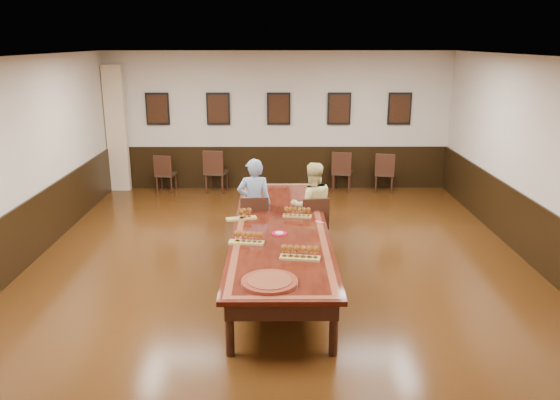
{
  "coord_description": "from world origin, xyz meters",
  "views": [
    {
      "loc": [
        -0.06,
        -7.75,
        3.42
      ],
      "look_at": [
        0.0,
        0.5,
        1.0
      ],
      "focal_mm": 35.0,
      "sensor_mm": 36.0,
      "label": 1
    }
  ],
  "objects_px": {
    "chair_woman": "(313,223)",
    "spare_chair_a": "(166,173)",
    "spare_chair_b": "(216,171)",
    "spare_chair_d": "(384,172)",
    "spare_chair_c": "(342,171)",
    "conference_table": "(280,234)",
    "carved_platter": "(270,282)",
    "chair_man": "(255,222)",
    "person_man": "(254,204)",
    "person_woman": "(312,206)"
  },
  "relations": [
    {
      "from": "carved_platter",
      "to": "conference_table",
      "type": "bearing_deg",
      "value": 86.17
    },
    {
      "from": "spare_chair_d",
      "to": "conference_table",
      "type": "bearing_deg",
      "value": 72.99
    },
    {
      "from": "spare_chair_d",
      "to": "carved_platter",
      "type": "distance_m",
      "value": 7.14
    },
    {
      "from": "chair_man",
      "to": "carved_platter",
      "type": "bearing_deg",
      "value": 92.91
    },
    {
      "from": "chair_man",
      "to": "person_woman",
      "type": "relative_size",
      "value": 0.66
    },
    {
      "from": "spare_chair_b",
      "to": "carved_platter",
      "type": "relative_size",
      "value": 1.24
    },
    {
      "from": "person_man",
      "to": "spare_chair_d",
      "type": "bearing_deg",
      "value": -131.53
    },
    {
      "from": "chair_man",
      "to": "spare_chair_d",
      "type": "distance_m",
      "value": 4.68
    },
    {
      "from": "person_man",
      "to": "person_woman",
      "type": "height_order",
      "value": "person_man"
    },
    {
      "from": "chair_woman",
      "to": "spare_chair_a",
      "type": "distance_m",
      "value": 4.9
    },
    {
      "from": "spare_chair_a",
      "to": "spare_chair_b",
      "type": "height_order",
      "value": "spare_chair_b"
    },
    {
      "from": "spare_chair_b",
      "to": "spare_chair_d",
      "type": "distance_m",
      "value": 3.92
    },
    {
      "from": "spare_chair_a",
      "to": "spare_chair_b",
      "type": "relative_size",
      "value": 0.88
    },
    {
      "from": "chair_woman",
      "to": "spare_chair_c",
      "type": "relative_size",
      "value": 0.99
    },
    {
      "from": "spare_chair_c",
      "to": "carved_platter",
      "type": "bearing_deg",
      "value": 88.77
    },
    {
      "from": "spare_chair_c",
      "to": "person_man",
      "type": "xyz_separation_m",
      "value": [
        -1.91,
        -3.67,
        0.3
      ]
    },
    {
      "from": "carved_platter",
      "to": "chair_man",
      "type": "bearing_deg",
      "value": 95.51
    },
    {
      "from": "chair_man",
      "to": "person_man",
      "type": "xyz_separation_m",
      "value": [
        -0.0,
        0.1,
        0.29
      ]
    },
    {
      "from": "person_man",
      "to": "carved_platter",
      "type": "distance_m",
      "value": 3.08
    },
    {
      "from": "spare_chair_d",
      "to": "conference_table",
      "type": "distance_m",
      "value": 5.22
    },
    {
      "from": "spare_chair_a",
      "to": "person_man",
      "type": "bearing_deg",
      "value": 128.65
    },
    {
      "from": "chair_woman",
      "to": "spare_chair_c",
      "type": "height_order",
      "value": "spare_chair_c"
    },
    {
      "from": "spare_chair_c",
      "to": "person_woman",
      "type": "xyz_separation_m",
      "value": [
        -0.94,
        -3.65,
        0.26
      ]
    },
    {
      "from": "chair_man",
      "to": "spare_chair_b",
      "type": "distance_m",
      "value": 3.84
    },
    {
      "from": "spare_chair_b",
      "to": "person_man",
      "type": "distance_m",
      "value": 3.74
    },
    {
      "from": "spare_chair_d",
      "to": "person_woman",
      "type": "relative_size",
      "value": 0.63
    },
    {
      "from": "spare_chair_a",
      "to": "person_woman",
      "type": "distance_m",
      "value": 4.82
    },
    {
      "from": "spare_chair_d",
      "to": "chair_man",
      "type": "bearing_deg",
      "value": 63.07
    },
    {
      "from": "chair_man",
      "to": "conference_table",
      "type": "distance_m",
      "value": 1.02
    },
    {
      "from": "person_woman",
      "to": "carved_platter",
      "type": "bearing_deg",
      "value": 69.31
    },
    {
      "from": "spare_chair_b",
      "to": "spare_chair_d",
      "type": "relative_size",
      "value": 1.08
    },
    {
      "from": "spare_chair_a",
      "to": "person_woman",
      "type": "bearing_deg",
      "value": 138.66
    },
    {
      "from": "spare_chair_c",
      "to": "carved_platter",
      "type": "xyz_separation_m",
      "value": [
        -1.62,
        -6.73,
        0.3
      ]
    },
    {
      "from": "spare_chair_b",
      "to": "carved_platter",
      "type": "height_order",
      "value": "spare_chair_b"
    },
    {
      "from": "spare_chair_b",
      "to": "person_man",
      "type": "xyz_separation_m",
      "value": [
        1.03,
        -3.59,
        0.27
      ]
    },
    {
      "from": "chair_woman",
      "to": "spare_chair_d",
      "type": "xyz_separation_m",
      "value": [
        1.9,
        3.67,
        -0.01
      ]
    },
    {
      "from": "person_man",
      "to": "person_woman",
      "type": "relative_size",
      "value": 1.05
    },
    {
      "from": "spare_chair_b",
      "to": "conference_table",
      "type": "relative_size",
      "value": 0.2
    },
    {
      "from": "person_woman",
      "to": "carved_platter",
      "type": "relative_size",
      "value": 1.82
    },
    {
      "from": "spare_chair_b",
      "to": "spare_chair_c",
      "type": "xyz_separation_m",
      "value": [
        2.94,
        0.08,
        -0.03
      ]
    },
    {
      "from": "chair_woman",
      "to": "person_woman",
      "type": "bearing_deg",
      "value": -90.0
    },
    {
      "from": "person_woman",
      "to": "conference_table",
      "type": "height_order",
      "value": "person_woman"
    },
    {
      "from": "spare_chair_b",
      "to": "conference_table",
      "type": "distance_m",
      "value": 4.84
    },
    {
      "from": "person_woman",
      "to": "conference_table",
      "type": "bearing_deg",
      "value": 53.98
    },
    {
      "from": "chair_man",
      "to": "spare_chair_d",
      "type": "bearing_deg",
      "value": -130.68
    },
    {
      "from": "chair_woman",
      "to": "person_woman",
      "type": "distance_m",
      "value": 0.29
    },
    {
      "from": "spare_chair_c",
      "to": "person_man",
      "type": "height_order",
      "value": "person_man"
    },
    {
      "from": "spare_chair_b",
      "to": "carved_platter",
      "type": "bearing_deg",
      "value": 111.82
    },
    {
      "from": "spare_chair_c",
      "to": "spare_chair_d",
      "type": "bearing_deg",
      "value": -172.83
    },
    {
      "from": "spare_chair_c",
      "to": "conference_table",
      "type": "height_order",
      "value": "spare_chair_c"
    }
  ]
}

